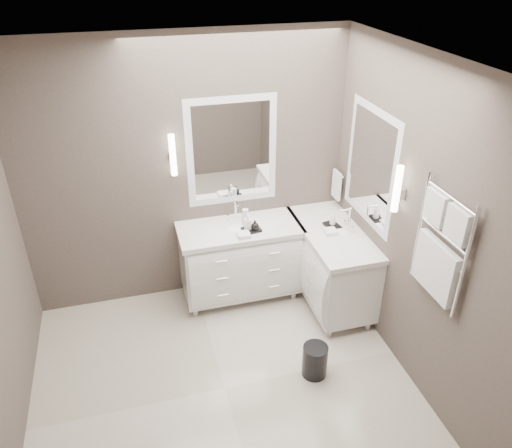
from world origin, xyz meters
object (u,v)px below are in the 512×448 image
object	(u,v)px
vanity_right	(331,261)
waste_bin	(315,361)
vanity_back	(240,257)
towel_ladder	(439,250)

from	to	relation	value
vanity_right	waste_bin	size ratio (longest dim) A/B	4.02
vanity_back	vanity_right	xyz separation A→B (m)	(0.88, -0.33, 0.00)
vanity_right	towel_ladder	xyz separation A→B (m)	(0.23, -1.30, 0.91)
waste_bin	vanity_back	bearing A→B (deg)	105.43
vanity_back	towel_ladder	bearing A→B (deg)	-55.90
vanity_back	waste_bin	world-z (taller)	vanity_back
vanity_back	waste_bin	size ratio (longest dim) A/B	4.02
vanity_back	towel_ladder	world-z (taller)	towel_ladder
towel_ladder	vanity_right	bearing A→B (deg)	99.84
vanity_back	towel_ladder	xyz separation A→B (m)	(1.10, -1.63, 0.91)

